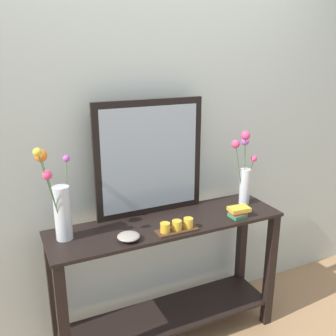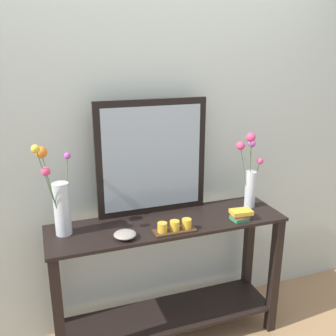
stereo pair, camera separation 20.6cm
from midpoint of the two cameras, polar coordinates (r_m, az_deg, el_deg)
wall_back at (r=2.43m, az=-5.69°, el=5.71°), size 6.40×0.08×2.70m
console_table at (r=2.47m, az=-2.47°, el=-15.36°), size 1.44×0.40×0.85m
mirror_leaning at (r=2.31m, az=-5.31°, el=1.40°), size 0.70×0.03×0.72m
tall_vase_left at (r=2.13m, az=-18.73°, el=-5.31°), size 0.20×0.22×0.55m
vase_right at (r=2.52m, az=9.20°, el=-0.79°), size 0.19×0.13×0.50m
candle_tray at (r=2.18m, az=-1.39°, el=-8.94°), size 0.24×0.09×0.07m
decorative_bowl at (r=2.11m, az=-8.81°, el=-10.23°), size 0.13×0.13×0.04m
book_stack at (r=2.38m, az=8.14°, el=-6.60°), size 0.14×0.10×0.06m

